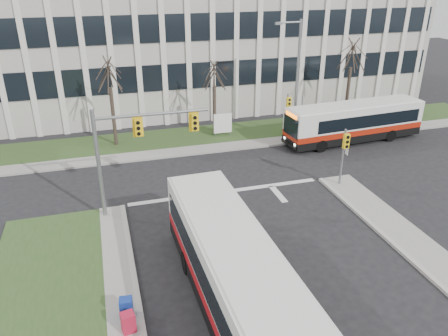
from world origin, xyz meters
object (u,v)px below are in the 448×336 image
at_px(newspaper_box_blue, 126,309).
at_px(directory_sign, 223,124).
at_px(bus_main, 235,279).
at_px(newspaper_box_red, 128,324).
at_px(bus_cross, 354,123).
at_px(streetlight, 295,73).

bearing_deg(newspaper_box_blue, directory_sign, 70.18).
xyz_separation_m(bus_main, newspaper_box_red, (-4.18, 0.09, -1.20)).
bearing_deg(newspaper_box_blue, bus_main, -5.55).
height_order(directory_sign, bus_cross, bus_cross).
height_order(bus_main, newspaper_box_blue, bus_main).
relative_size(streetlight, directory_sign, 4.60).
distance_m(bus_cross, newspaper_box_blue, 24.12).
height_order(streetlight, bus_cross, streetlight).
bearing_deg(directory_sign, bus_cross, -20.95).
distance_m(directory_sign, bus_main, 20.11).
bearing_deg(bus_main, streetlight, 58.14).
distance_m(streetlight, bus_cross, 6.08).
bearing_deg(streetlight, newspaper_box_blue, -130.73).
bearing_deg(streetlight, bus_cross, -30.04).
xyz_separation_m(directory_sign, newspaper_box_red, (-9.30, -19.35, -0.70)).
relative_size(streetlight, bus_main, 0.73).
height_order(streetlight, bus_main, streetlight).
height_order(streetlight, directory_sign, streetlight).
bearing_deg(bus_cross, directory_sign, -115.39).
distance_m(newspaper_box_blue, newspaper_box_red, 0.83).
relative_size(directory_sign, bus_main, 0.16).
height_order(bus_main, bus_cross, bus_main).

